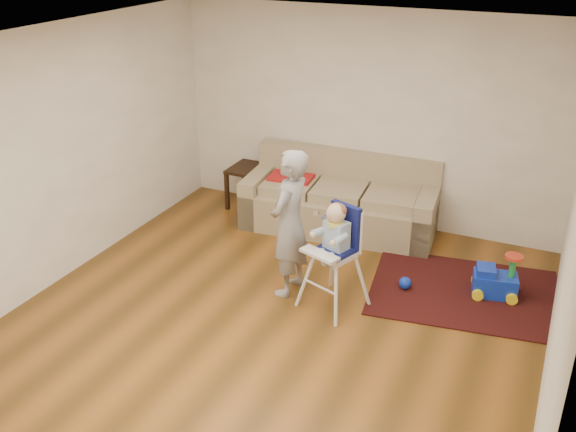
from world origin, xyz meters
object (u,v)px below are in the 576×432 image
at_px(high_chair, 334,258).
at_px(adult, 290,224).
at_px(ride_on_toy, 496,274).
at_px(toy_ball, 405,283).
at_px(sofa, 340,195).
at_px(side_table, 252,187).

height_order(high_chair, adult, adult).
bearing_deg(ride_on_toy, toy_ball, -174.13).
distance_m(toy_ball, adult, 1.43).
distance_m(ride_on_toy, toy_ball, 0.94).
xyz_separation_m(toy_ball, high_chair, (-0.59, -0.61, 0.47)).
bearing_deg(ride_on_toy, high_chair, -160.55).
relative_size(sofa, toy_ball, 18.65).
distance_m(sofa, adult, 1.69).
distance_m(side_table, high_chair, 2.72).
bearing_deg(adult, sofa, -175.37).
bearing_deg(toy_ball, side_table, 152.87).
xyz_separation_m(sofa, ride_on_toy, (2.06, -0.85, -0.21)).
bearing_deg(side_table, sofa, -7.04).
relative_size(ride_on_toy, adult, 0.31).
xyz_separation_m(sofa, high_chair, (0.59, -1.73, 0.09)).
relative_size(side_table, adult, 0.35).
height_order(ride_on_toy, toy_ball, ride_on_toy).
xyz_separation_m(ride_on_toy, high_chair, (-1.47, -0.88, 0.30)).
relative_size(side_table, ride_on_toy, 1.15).
relative_size(ride_on_toy, high_chair, 0.42).
height_order(side_table, adult, adult).
height_order(sofa, high_chair, high_chair).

